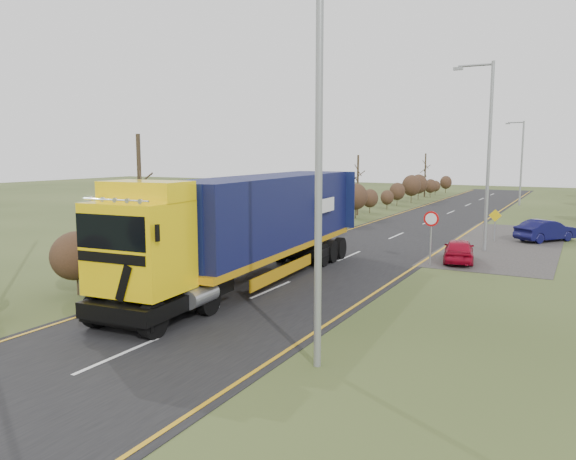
{
  "coord_description": "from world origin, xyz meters",
  "views": [
    {
      "loc": [
        10.5,
        -14.29,
        5.27
      ],
      "look_at": [
        0.57,
        4.31,
        2.34
      ],
      "focal_mm": 35.0,
      "sensor_mm": 36.0,
      "label": 1
    }
  ],
  "objects_px": {
    "car_blue_sedan": "(546,231)",
    "lorry": "(252,222)",
    "car_red_hatchback": "(459,250)",
    "streetlight_near": "(314,154)",
    "speed_sign": "(431,227)"
  },
  "relations": [
    {
      "from": "car_blue_sedan",
      "to": "lorry",
      "type": "bearing_deg",
      "value": 98.14
    },
    {
      "from": "car_red_hatchback",
      "to": "streetlight_near",
      "type": "distance_m",
      "value": 15.94
    },
    {
      "from": "lorry",
      "to": "car_blue_sedan",
      "type": "relative_size",
      "value": 4.09
    },
    {
      "from": "streetlight_near",
      "to": "speed_sign",
      "type": "distance_m",
      "value": 14.25
    },
    {
      "from": "speed_sign",
      "to": "car_red_hatchback",
      "type": "bearing_deg",
      "value": 53.73
    },
    {
      "from": "car_blue_sedan",
      "to": "car_red_hatchback",
      "type": "bearing_deg",
      "value": 107.52
    },
    {
      "from": "car_red_hatchback",
      "to": "speed_sign",
      "type": "relative_size",
      "value": 1.33
    },
    {
      "from": "car_blue_sedan",
      "to": "speed_sign",
      "type": "bearing_deg",
      "value": 105.01
    },
    {
      "from": "streetlight_near",
      "to": "speed_sign",
      "type": "height_order",
      "value": "streetlight_near"
    },
    {
      "from": "car_red_hatchback",
      "to": "speed_sign",
      "type": "xyz_separation_m",
      "value": [
        -1.04,
        -1.41,
        1.24
      ]
    },
    {
      "from": "lorry",
      "to": "car_red_hatchback",
      "type": "bearing_deg",
      "value": 48.2
    },
    {
      "from": "lorry",
      "to": "speed_sign",
      "type": "xyz_separation_m",
      "value": [
        5.45,
        6.96,
        -0.68
      ]
    },
    {
      "from": "lorry",
      "to": "streetlight_near",
      "type": "relative_size",
      "value": 1.69
    },
    {
      "from": "lorry",
      "to": "streetlight_near",
      "type": "height_order",
      "value": "streetlight_near"
    },
    {
      "from": "car_red_hatchback",
      "to": "streetlight_near",
      "type": "bearing_deg",
      "value": 77.34
    }
  ]
}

